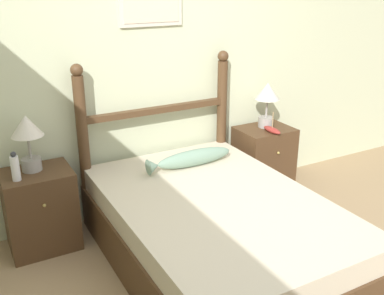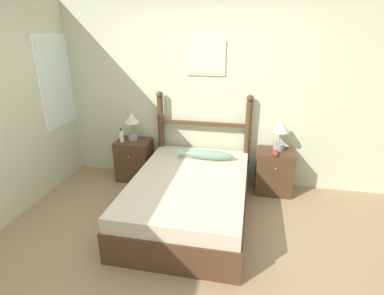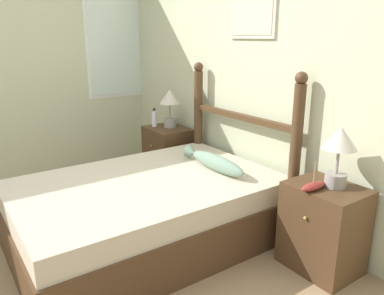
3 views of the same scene
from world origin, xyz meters
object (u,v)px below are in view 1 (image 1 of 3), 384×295
bottle (15,167)px  nightstand_left (41,210)px  table_lamp_left (27,133)px  bed (216,232)px  nightstand_right (263,159)px  table_lamp_right (267,97)px  fish_pillow (191,159)px  model_boat (272,130)px

bottle → nightstand_left: bearing=30.8°
nightstand_left → table_lamp_left: (-0.01, 0.04, 0.59)m
bed → bottle: bottle is taller
nightstand_right → table_lamp_right: (0.03, 0.03, 0.59)m
nightstand_right → table_lamp_right: size_ratio=1.48×
nightstand_left → bottle: (-0.14, -0.08, 0.41)m
nightstand_left → fish_pillow: bearing=-12.1°
bottle → model_boat: (2.18, -0.04, -0.07)m
table_lamp_right → bottle: bearing=-177.0°
nightstand_left → nightstand_right: size_ratio=1.00×
bottle → model_boat: bottle is taller
table_lamp_left → table_lamp_right: 2.11m
bed → nightstand_right: 1.32m
bed → nightstand_right: bearing=38.6°
nightstand_left → model_boat: (2.04, -0.13, 0.33)m
nightstand_left → bottle: 0.44m
bed → nightstand_right: (1.03, 0.82, 0.05)m
model_boat → fish_pillow: size_ratio=0.30×
table_lamp_right → fish_pillow: size_ratio=0.57×
model_boat → bed: bearing=-145.4°
table_lamp_left → model_boat: (2.06, -0.17, -0.26)m
bed → table_lamp_right: size_ratio=4.80×
table_lamp_right → model_boat: table_lamp_right is taller
bed → fish_pillow: (0.11, 0.58, 0.33)m
table_lamp_left → table_lamp_right: bearing=-0.2°
model_boat → bottle: bearing=178.9°
nightstand_right → fish_pillow: fish_pillow is taller
nightstand_left → nightstand_right: bearing=0.0°
nightstand_right → fish_pillow: 0.99m
fish_pillow → nightstand_right: bearing=14.8°
bed → bottle: 1.46m
nightstand_left → nightstand_right: same height
nightstand_right → fish_pillow: bearing=-165.2°
nightstand_right → fish_pillow: (-0.92, -0.24, 0.28)m
nightstand_right → model_boat: (-0.02, -0.13, 0.33)m
fish_pillow → nightstand_left: bearing=167.9°
bed → nightstand_left: nightstand_left is taller
fish_pillow → table_lamp_right: bearing=16.3°
bed → table_lamp_right: table_lamp_right is taller
nightstand_left → table_lamp_left: size_ratio=1.48×
nightstand_left → bottle: bottle is taller
nightstand_right → bed: bearing=-141.4°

